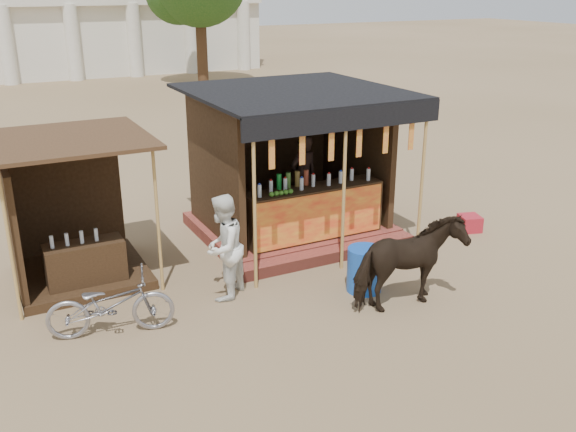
% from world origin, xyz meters
% --- Properties ---
extents(ground, '(120.00, 120.00, 0.00)m').
position_xyz_m(ground, '(0.00, 0.00, 0.00)').
color(ground, '#846B4C').
rests_on(ground, ground).
extents(main_stall, '(3.60, 3.61, 2.78)m').
position_xyz_m(main_stall, '(1.02, 3.36, 1.02)').
color(main_stall, brown).
rests_on(main_stall, ground).
extents(secondary_stall, '(2.40, 2.40, 2.38)m').
position_xyz_m(secondary_stall, '(-3.17, 3.24, 0.85)').
color(secondary_stall, '#372414').
rests_on(secondary_stall, ground).
extents(cow, '(1.67, 0.77, 1.41)m').
position_xyz_m(cow, '(1.13, -0.08, 0.70)').
color(cow, black).
rests_on(cow, ground).
extents(motorbike, '(1.81, 0.98, 0.90)m').
position_xyz_m(motorbike, '(-2.96, 1.16, 0.45)').
color(motorbike, gray).
rests_on(motorbike, ground).
extents(bystander, '(1.01, 1.00, 1.65)m').
position_xyz_m(bystander, '(-1.16, 1.49, 0.82)').
color(bystander, white).
rests_on(bystander, ground).
extents(blue_barrel, '(0.68, 0.68, 0.71)m').
position_xyz_m(blue_barrel, '(0.88, 0.69, 0.36)').
color(blue_barrel, '#184EB6').
rests_on(blue_barrel, ground).
extents(red_crate, '(0.48, 0.50, 0.30)m').
position_xyz_m(red_crate, '(4.16, 1.92, 0.15)').
color(red_crate, maroon).
rests_on(red_crate, ground).
extents(cooler, '(0.75, 0.63, 0.46)m').
position_xyz_m(cooler, '(2.17, 2.60, 0.23)').
color(cooler, '#1C8036').
rests_on(cooler, ground).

